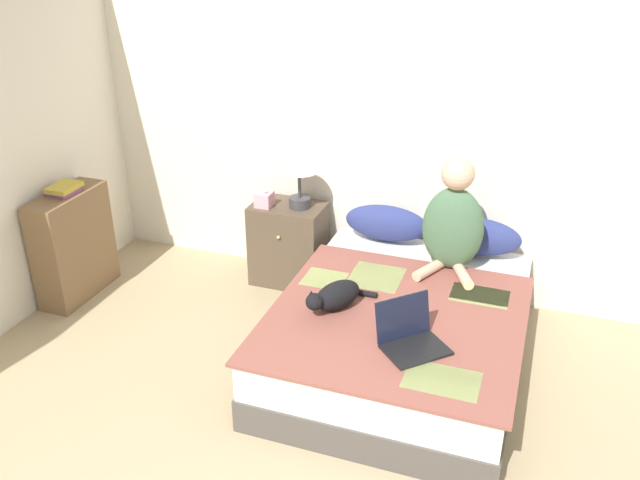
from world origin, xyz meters
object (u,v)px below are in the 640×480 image
nightstand (289,244)px  book_stack_top (64,189)px  pillow_near (386,223)px  cat_tabby (335,296)px  table_lamp (299,166)px  bed (401,333)px  tissue_box (264,199)px  person_sitting (453,222)px  bookshelf (73,245)px  laptop_open (411,338)px  pillow_far (477,236)px

nightstand → book_stack_top: 1.69m
pillow_near → book_stack_top: bearing=-160.6°
cat_tabby → table_lamp: bearing=-117.8°
bed → tissue_box: (-1.24, 0.70, 0.48)m
person_sitting → cat_tabby: size_ratio=1.89×
person_sitting → nightstand: bearing=169.7°
pillow_near → tissue_box: tissue_box is taller
tissue_box → book_stack_top: size_ratio=0.59×
bookshelf → book_stack_top: (-0.00, 0.00, 0.44)m
laptop_open → table_lamp: table_lamp is taller
laptop_open → tissue_box: (-1.39, 1.15, 0.19)m
table_lamp → book_stack_top: table_lamp is taller
pillow_far → book_stack_top: (-2.85, -0.77, 0.26)m
bed → laptop_open: bearing=-71.7°
tissue_box → bookshelf: 1.46m
laptop_open → pillow_far: bearing=37.3°
pillow_far → bookshelf: size_ratio=0.75×
pillow_far → table_lamp: size_ratio=1.36×
nightstand → tissue_box: tissue_box is taller
pillow_near → table_lamp: bearing=-175.4°
cat_tabby → table_lamp: (-0.61, 0.99, 0.42)m
bed → book_stack_top: (-2.52, 0.05, 0.63)m
bed → book_stack_top: 2.60m
laptop_open → person_sitting: bearing=42.8°
pillow_far → cat_tabby: size_ratio=1.48×
pillow_near → person_sitting: person_sitting is taller
bed → cat_tabby: size_ratio=4.61×
pillow_near → cat_tabby: (-0.05, -1.04, -0.05)m
bed → bookshelf: bearing=178.9°
nightstand → table_lamp: table_lamp is taller
nightstand → cat_tabby: bearing=-54.3°
pillow_near → nightstand: bearing=-176.1°
cat_tabby → nightstand: nightstand is taller
person_sitting → laptop_open: (-0.04, -1.00, -0.28)m
nightstand → bookshelf: bookshelf is taller
pillow_near → tissue_box: 0.93m
pillow_far → laptop_open: size_ratio=1.35×
bed → pillow_far: size_ratio=3.13×
cat_tabby → laptop_open: 0.58m
tissue_box → book_stack_top: 1.44m
person_sitting → tissue_box: (-1.43, 0.15, -0.10)m
bed → tissue_box: size_ratio=13.72×
laptop_open → bed: bearing=63.5°
pillow_far → person_sitting: 0.37m
pillow_near → book_stack_top: book_stack_top is taller
table_lamp → tissue_box: (-0.26, -0.08, -0.27)m
nightstand → bed: bearing=-35.5°
nightstand → person_sitting: bearing=-10.3°
pillow_near → table_lamp: (-0.66, -0.05, 0.38)m
cat_tabby → nightstand: size_ratio=0.65×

